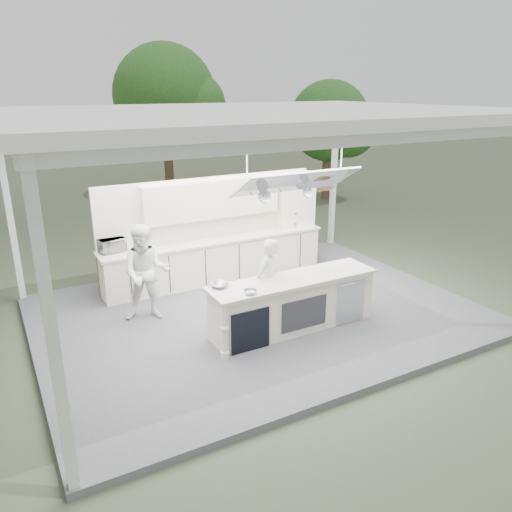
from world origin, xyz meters
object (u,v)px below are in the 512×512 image
demo_island (292,304)px  back_counter (216,259)px  sous_chef (146,273)px  head_chef (268,283)px

demo_island → back_counter: (-0.18, 2.81, 0.00)m
back_counter → sous_chef: (-1.92, -1.19, 0.42)m
demo_island → head_chef: 0.56m
head_chef → sous_chef: 2.22m
back_counter → head_chef: 2.50m
back_counter → head_chef: size_ratio=3.14×
demo_island → back_counter: same height
demo_island → sous_chef: 2.69m
demo_island → sous_chef: bearing=142.3°
back_counter → sous_chef: 2.30m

